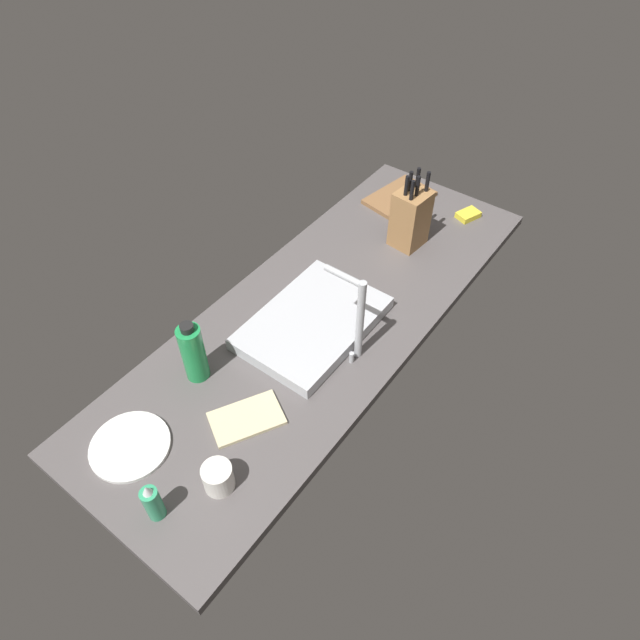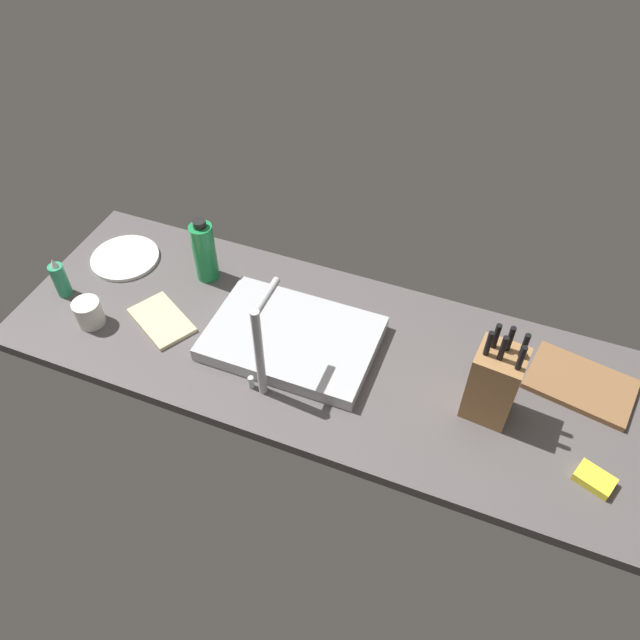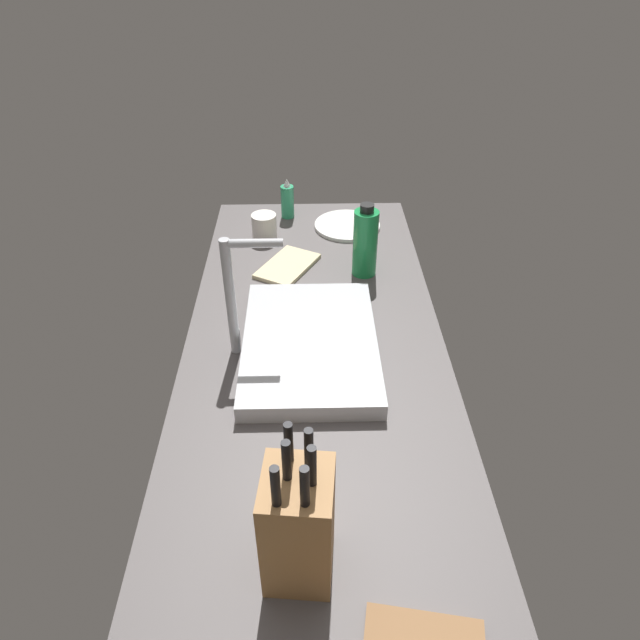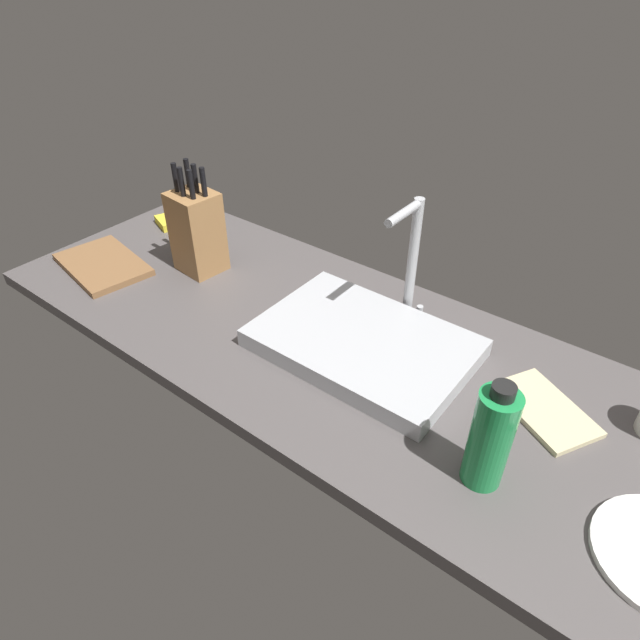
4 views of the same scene
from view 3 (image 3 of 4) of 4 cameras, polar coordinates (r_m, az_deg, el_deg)
countertop_slab at (r=138.36cm, az=-0.43°, el=-5.57°), size 182.89×65.61×3.50cm
sink_basin at (r=141.25cm, az=-1.00°, el=-2.44°), size 47.83×32.52×4.38cm
faucet at (r=133.61cm, az=-8.38°, el=3.02°), size 5.50×13.96×31.13cm
knife_block at (r=95.67cm, az=-2.16°, el=-19.62°), size 12.82×12.02×30.08cm
soap_bottle at (r=202.57cm, az=-3.25°, el=11.75°), size 4.50×4.50×14.10cm
water_bottle at (r=167.70cm, az=4.51°, el=7.69°), size 7.16×7.16×22.18cm
dinner_plate at (r=197.83cm, az=2.72°, el=9.34°), size 22.16×22.16×1.20cm
dish_towel at (r=174.86cm, az=-3.24°, el=5.37°), size 23.77×20.67×1.20cm
coffee_mug at (r=190.34cm, az=-5.55°, el=9.23°), size 8.08×8.08×8.19cm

